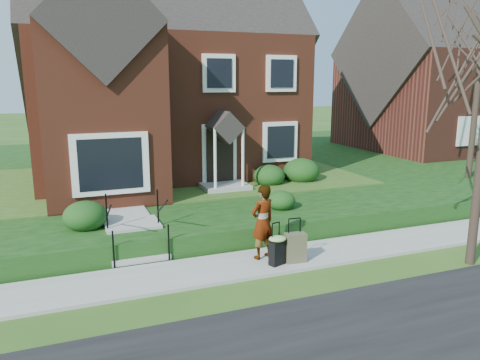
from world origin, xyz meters
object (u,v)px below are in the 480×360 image
woman (263,222)px  suitcase_olive (295,247)px  front_steps (135,235)px  suitcase_black (277,249)px

woman → suitcase_olive: woman is taller
woman → suitcase_olive: size_ratio=1.72×
front_steps → woman: (2.82, -1.68, 0.53)m
woman → suitcase_black: (0.15, -0.53, -0.52)m
woman → suitcase_black: size_ratio=1.79×
woman → front_steps: bearing=-47.6°
front_steps → suitcase_olive: front_steps is taller
front_steps → woman: size_ratio=1.10×
front_steps → suitcase_black: 3.70m
suitcase_olive → front_steps: bearing=152.4°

